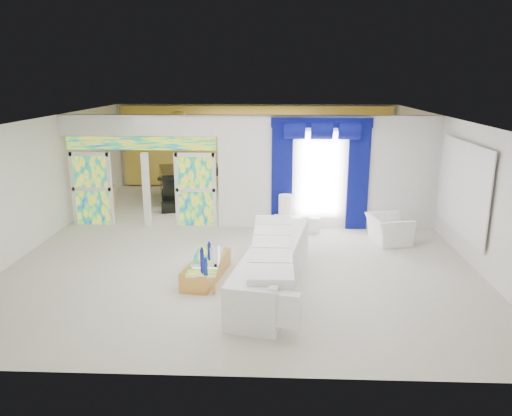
{
  "coord_description": "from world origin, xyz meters",
  "views": [
    {
      "loc": [
        0.74,
        -11.86,
        3.97
      ],
      "look_at": [
        0.3,
        -1.2,
        1.1
      ],
      "focal_mm": 34.45,
      "sensor_mm": 36.0,
      "label": 1
    }
  ],
  "objects_px": {
    "coffee_table": "(207,269)",
    "grand_piano": "(185,184)",
    "console_table": "(297,224)",
    "armchair": "(389,229)",
    "white_sofa": "(273,266)"
  },
  "relations": [
    {
      "from": "coffee_table",
      "to": "grand_piano",
      "type": "height_order",
      "value": "grand_piano"
    },
    {
      "from": "white_sofa",
      "to": "console_table",
      "type": "relative_size",
      "value": 3.43
    },
    {
      "from": "coffee_table",
      "to": "grand_piano",
      "type": "relative_size",
      "value": 0.82
    },
    {
      "from": "coffee_table",
      "to": "grand_piano",
      "type": "bearing_deg",
      "value": 103.93
    },
    {
      "from": "console_table",
      "to": "grand_piano",
      "type": "relative_size",
      "value": 0.59
    },
    {
      "from": "console_table",
      "to": "armchair",
      "type": "bearing_deg",
      "value": -20.65
    },
    {
      "from": "white_sofa",
      "to": "console_table",
      "type": "xyz_separation_m",
      "value": [
        0.6,
        3.51,
        -0.19
      ]
    },
    {
      "from": "white_sofa",
      "to": "grand_piano",
      "type": "xyz_separation_m",
      "value": [
        -2.98,
        6.88,
        0.12
      ]
    },
    {
      "from": "console_table",
      "to": "armchair",
      "type": "distance_m",
      "value": 2.38
    },
    {
      "from": "coffee_table",
      "to": "console_table",
      "type": "relative_size",
      "value": 1.39
    },
    {
      "from": "coffee_table",
      "to": "console_table",
      "type": "height_order",
      "value": "console_table"
    },
    {
      "from": "console_table",
      "to": "armchair",
      "type": "height_order",
      "value": "armchair"
    },
    {
      "from": "armchair",
      "to": "grand_piano",
      "type": "bearing_deg",
      "value": 43.12
    },
    {
      "from": "coffee_table",
      "to": "armchair",
      "type": "distance_m",
      "value": 4.8
    },
    {
      "from": "console_table",
      "to": "grand_piano",
      "type": "xyz_separation_m",
      "value": [
        -3.58,
        3.37,
        0.31
      ]
    }
  ]
}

